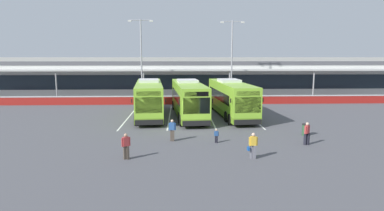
{
  "coord_description": "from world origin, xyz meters",
  "views": [
    {
      "loc": [
        -0.99,
        -27.05,
        6.26
      ],
      "look_at": [
        0.14,
        3.0,
        1.6
      ],
      "focal_mm": 30.09,
      "sensor_mm": 36.0,
      "label": 1
    }
  ],
  "objects": [
    {
      "name": "ground_plane",
      "position": [
        0.0,
        0.0,
        0.0
      ],
      "size": [
        200.0,
        200.0,
        0.0
      ],
      "primitive_type": "plane",
      "color": "#4C4C51"
    },
    {
      "name": "terminal_building",
      "position": [
        -0.0,
        26.91,
        3.01
      ],
      "size": [
        70.0,
        13.0,
        6.0
      ],
      "color": "silver",
      "rests_on": "ground"
    },
    {
      "name": "red_barrier_wall",
      "position": [
        0.0,
        14.5,
        0.56
      ],
      "size": [
        60.0,
        0.4,
        1.1
      ],
      "color": "maroon",
      "rests_on": "ground"
    },
    {
      "name": "coach_bus_leftmost",
      "position": [
        -4.23,
        6.43,
        1.79
      ],
      "size": [
        3.81,
        12.33,
        3.78
      ],
      "color": "#8CC633",
      "rests_on": "ground"
    },
    {
      "name": "coach_bus_left_centre",
      "position": [
        -0.12,
        5.92,
        1.79
      ],
      "size": [
        3.81,
        12.33,
        3.78
      ],
      "color": "#8CC633",
      "rests_on": "ground"
    },
    {
      "name": "coach_bus_centre",
      "position": [
        4.35,
        6.23,
        1.79
      ],
      "size": [
        3.81,
        12.33,
        3.78
      ],
      "color": "#8CC633",
      "rests_on": "ground"
    },
    {
      "name": "bay_stripe_far_west",
      "position": [
        -6.3,
        6.0,
        0.0
      ],
      "size": [
        0.14,
        13.0,
        0.01
      ],
      "primitive_type": "cube",
      "color": "silver",
      "rests_on": "ground"
    },
    {
      "name": "bay_stripe_west",
      "position": [
        -2.1,
        6.0,
        0.0
      ],
      "size": [
        0.14,
        13.0,
        0.01
      ],
      "primitive_type": "cube",
      "color": "silver",
      "rests_on": "ground"
    },
    {
      "name": "bay_stripe_mid_west",
      "position": [
        2.1,
        6.0,
        0.0
      ],
      "size": [
        0.14,
        13.0,
        0.01
      ],
      "primitive_type": "cube",
      "color": "silver",
      "rests_on": "ground"
    },
    {
      "name": "bay_stripe_centre",
      "position": [
        6.3,
        6.0,
        0.0
      ],
      "size": [
        0.14,
        13.0,
        0.01
      ],
      "primitive_type": "cube",
      "color": "silver",
      "rests_on": "ground"
    },
    {
      "name": "pedestrian_with_handbag",
      "position": [
        3.45,
        -8.14,
        0.86
      ],
      "size": [
        0.63,
        0.3,
        1.62
      ],
      "color": "slate",
      "rests_on": "ground"
    },
    {
      "name": "pedestrian_in_dark_coat",
      "position": [
        7.97,
        -5.22,
        0.87
      ],
      "size": [
        0.47,
        0.41,
        1.62
      ],
      "color": "black",
      "rests_on": "ground"
    },
    {
      "name": "pedestrian_child",
      "position": [
        1.63,
        -4.44,
        0.54
      ],
      "size": [
        0.33,
        0.18,
        1.0
      ],
      "color": "black",
      "rests_on": "ground"
    },
    {
      "name": "pedestrian_near_bin",
      "position": [
        -4.29,
        -7.99,
        0.87
      ],
      "size": [
        0.52,
        0.35,
        1.62
      ],
      "color": "#4C4238",
      "rests_on": "ground"
    },
    {
      "name": "pedestrian_approaching_bus",
      "position": [
        -1.58,
        -3.82,
        0.87
      ],
      "size": [
        0.53,
        0.31,
        1.62
      ],
      "color": "#4C4238",
      "rests_on": "ground"
    },
    {
      "name": "lamp_post_west",
      "position": [
        -6.1,
        16.3,
        6.29
      ],
      "size": [
        3.24,
        0.28,
        11.0
      ],
      "color": "#9E9EA3",
      "rests_on": "ground"
    },
    {
      "name": "lamp_post_centre",
      "position": [
        6.17,
        17.46,
        6.29
      ],
      "size": [
        3.24,
        0.28,
        11.0
      ],
      "color": "#9E9EA3",
      "rests_on": "ground"
    },
    {
      "name": "litter_bin",
      "position": [
        8.94,
        -2.51,
        0.47
      ],
      "size": [
        0.54,
        0.54,
        0.93
      ],
      "color": "#2D5133",
      "rests_on": "ground"
    }
  ]
}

